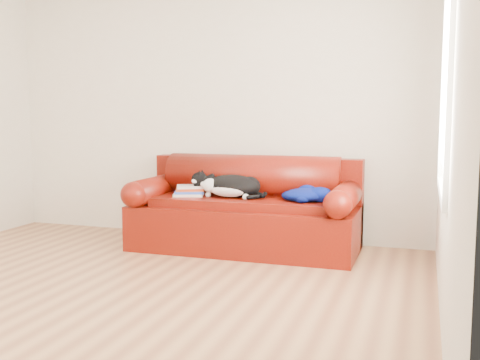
# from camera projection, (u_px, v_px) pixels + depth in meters

# --- Properties ---
(ground) EXTENTS (4.50, 4.50, 0.00)m
(ground) POSITION_uv_depth(u_px,v_px,m) (111.00, 290.00, 4.07)
(ground) COLOR brown
(ground) RESTS_ON ground
(room_shell) EXTENTS (4.52, 4.02, 2.61)m
(room_shell) POSITION_uv_depth(u_px,v_px,m) (122.00, 56.00, 3.85)
(room_shell) COLOR beige
(room_shell) RESTS_ON ground
(sofa_base) EXTENTS (2.10, 0.90, 0.50)m
(sofa_base) POSITION_uv_depth(u_px,v_px,m) (245.00, 225.00, 5.28)
(sofa_base) COLOR #440204
(sofa_base) RESTS_ON ground
(sofa_back) EXTENTS (2.10, 1.01, 0.88)m
(sofa_back) POSITION_uv_depth(u_px,v_px,m) (252.00, 189.00, 5.47)
(sofa_back) COLOR #440204
(sofa_back) RESTS_ON ground
(book_stack) EXTENTS (0.33, 0.29, 0.10)m
(book_stack) POSITION_uv_depth(u_px,v_px,m) (190.00, 191.00, 5.33)
(book_stack) COLOR silver
(book_stack) RESTS_ON sofa_base
(cat) EXTENTS (0.75, 0.36, 0.27)m
(cat) POSITION_uv_depth(u_px,v_px,m) (231.00, 187.00, 5.21)
(cat) COLOR black
(cat) RESTS_ON sofa_base
(blanket) EXTENTS (0.53, 0.43, 0.14)m
(blanket) POSITION_uv_depth(u_px,v_px,m) (306.00, 194.00, 5.00)
(blanket) COLOR #02063F
(blanket) RESTS_ON sofa_base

